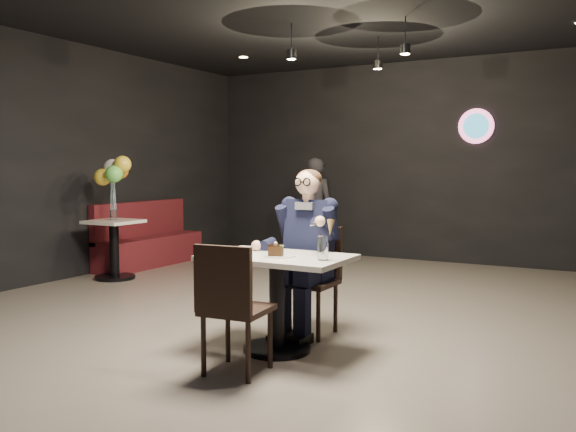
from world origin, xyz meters
The scene contains 17 objects.
floor centered at (0.00, 0.00, 0.00)m, with size 9.00×9.00×0.00m, color #6C625A.
wall_sign centered at (0.80, 4.47, 2.00)m, with size 0.50×0.06×0.50m, color pink, non-canonical shape.
pendant_lights centered at (0.00, 2.00, 2.88)m, with size 1.40×1.20×0.36m, color black.
main_table centered at (0.37, -0.52, 0.38)m, with size 1.10×0.70×0.75m, color white.
chair_far centered at (0.37, 0.03, 0.46)m, with size 0.42×0.46×0.92m, color black.
chair_near centered at (0.37, -1.07, 0.46)m, with size 0.42×0.46×0.92m, color black.
seated_man centered at (0.37, 0.03, 0.72)m, with size 0.60×0.80×1.44m, color black.
dessert_plate centered at (0.43, -0.58, 0.76)m, with size 0.24×0.24×0.01m, color white.
cake_slice centered at (0.42, -0.62, 0.80)m, with size 0.11×0.09×0.07m, color black.
mint_leaf centered at (0.46, -0.63, 0.84)m, with size 0.06×0.04×0.01m, color #338A2D.
sundae_glass centered at (0.78, -0.57, 0.84)m, with size 0.08×0.08×0.17m, color silver.
wafer_cone centered at (0.84, -0.57, 0.99)m, with size 0.06×0.06×0.12m, color tan.
booth_bench centered at (-3.25, 2.12, 0.46)m, with size 0.46×1.84×0.92m, color #440E13.
side_table centered at (-2.95, 1.12, 0.36)m, with size 0.58×0.58×0.73m, color white.
balloon_vase centered at (-2.95, 1.12, 0.82)m, with size 0.09×0.09×0.14m, color silver.
balloon_bunch centered at (-2.95, 1.12, 1.22)m, with size 0.39×0.39×0.65m, color yellow.
passerby centered at (-1.40, 3.76, 0.78)m, with size 0.57×0.37×1.56m, color black.
Camera 1 is at (2.66, -4.53, 1.43)m, focal length 38.00 mm.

